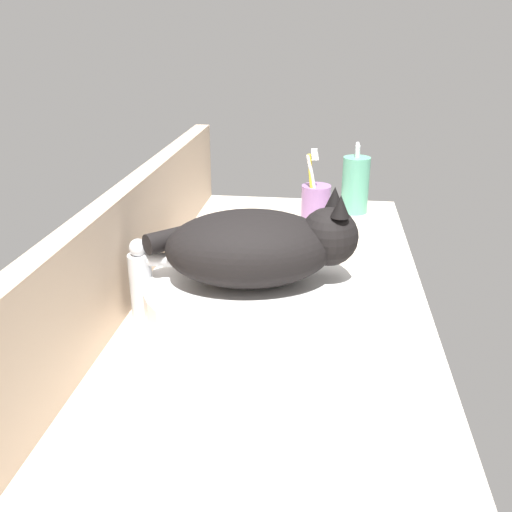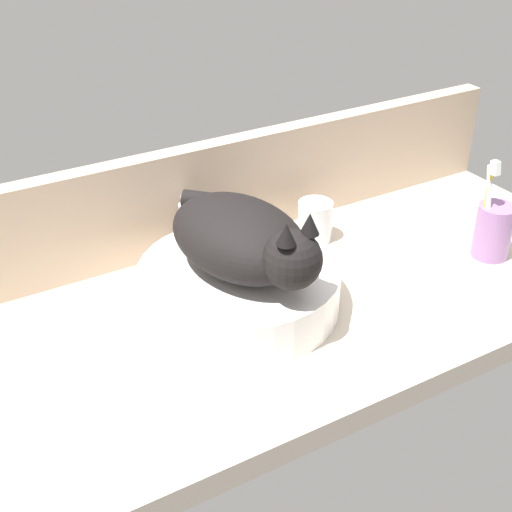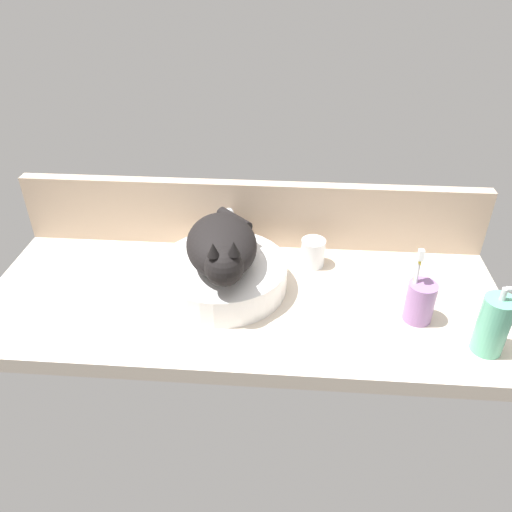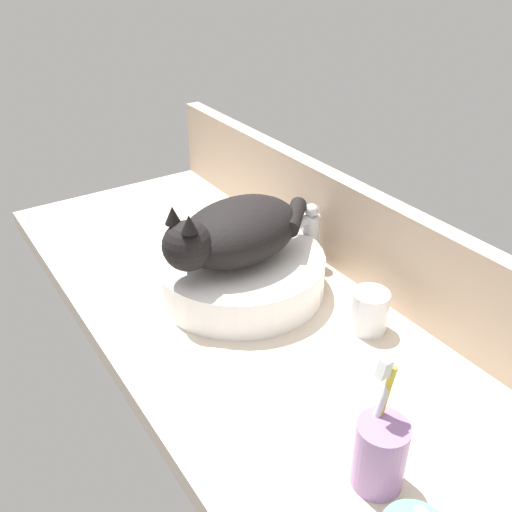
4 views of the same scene
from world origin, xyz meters
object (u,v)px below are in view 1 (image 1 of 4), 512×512
at_px(faucet, 148,277).
at_px(toothbrush_cup, 316,206).
at_px(cat, 258,246).
at_px(sink_basin, 250,303).
at_px(water_glass, 204,248).
at_px(soap_dispenser, 355,185).

xyz_separation_m(faucet, toothbrush_cup, (0.47, -0.25, -0.02)).
bearing_deg(cat, faucet, 92.18).
bearing_deg(toothbrush_cup, sink_basin, 169.36).
height_order(sink_basin, cat, cat).
height_order(sink_basin, toothbrush_cup, toothbrush_cup).
height_order(toothbrush_cup, water_glass, toothbrush_cup).
xyz_separation_m(soap_dispenser, water_glass, (-0.37, 0.30, -0.04)).
bearing_deg(toothbrush_cup, faucet, 152.28).
height_order(cat, water_glass, cat).
xyz_separation_m(cat, soap_dispenser, (0.59, -0.17, -0.06)).
bearing_deg(water_glass, soap_dispenser, -39.17).
relative_size(cat, faucet, 2.37).
height_order(cat, toothbrush_cup, cat).
bearing_deg(soap_dispenser, water_glass, 140.83).
relative_size(sink_basin, toothbrush_cup, 1.72).
bearing_deg(cat, sink_basin, 103.86).
xyz_separation_m(cat, toothbrush_cup, (0.46, -0.07, -0.08)).
distance_m(sink_basin, soap_dispenser, 0.62).
bearing_deg(soap_dispenser, sink_basin, 163.18).
bearing_deg(faucet, sink_basin, -88.82).
xyz_separation_m(sink_basin, water_glass, (0.23, 0.12, -0.00)).
relative_size(faucet, toothbrush_cup, 0.73).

